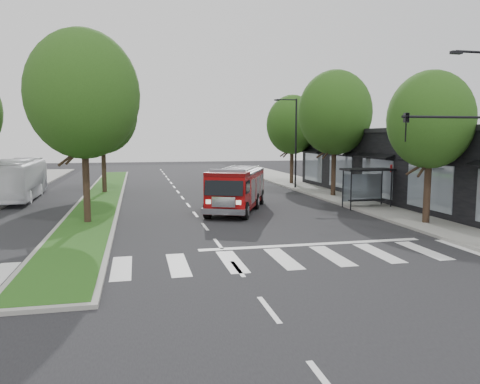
{
  "coord_description": "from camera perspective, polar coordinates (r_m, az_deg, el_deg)",
  "views": [
    {
      "loc": [
        -3.39,
        -19.68,
        4.62
      ],
      "look_at": [
        1.82,
        3.81,
        1.8
      ],
      "focal_mm": 35.0,
      "sensor_mm": 36.0,
      "label": 1
    }
  ],
  "objects": [
    {
      "name": "ground",
      "position": [
        20.49,
        -2.68,
        -6.35
      ],
      "size": [
        140.0,
        140.0,
        0.0
      ],
      "primitive_type": "plane",
      "color": "black",
      "rests_on": "ground"
    },
    {
      "name": "sidewalk_right",
      "position": [
        33.97,
        15.52,
        -1.25
      ],
      "size": [
        5.0,
        80.0,
        0.15
      ],
      "primitive_type": "cube",
      "color": "gray",
      "rests_on": "ground"
    },
    {
      "name": "median",
      "position": [
        38.04,
        -16.35,
        -0.45
      ],
      "size": [
        3.0,
        50.0,
        0.15
      ],
      "color": "gray",
      "rests_on": "ground"
    },
    {
      "name": "storefront_row",
      "position": [
        36.07,
        21.97,
        2.83
      ],
      "size": [
        8.0,
        30.0,
        5.0
      ],
      "primitive_type": "cube",
      "color": "black",
      "rests_on": "ground"
    },
    {
      "name": "bus_shelter",
      "position": [
        31.52,
        15.12,
        1.76
      ],
      "size": [
        3.2,
        1.6,
        2.61
      ],
      "color": "black",
      "rests_on": "ground"
    },
    {
      "name": "tree_right_near",
      "position": [
        26.31,
        22.2,
        8.13
      ],
      "size": [
        4.4,
        4.4,
        8.05
      ],
      "color": "black",
      "rests_on": "ground"
    },
    {
      "name": "tree_right_mid",
      "position": [
        36.87,
        11.49,
        9.46
      ],
      "size": [
        5.6,
        5.6,
        9.72
      ],
      "color": "black",
      "rests_on": "ground"
    },
    {
      "name": "tree_right_far",
      "position": [
        46.16,
        6.38,
        8.15
      ],
      "size": [
        5.0,
        5.0,
        8.73
      ],
      "color": "black",
      "rests_on": "ground"
    },
    {
      "name": "tree_median_near",
      "position": [
        25.9,
        -18.61,
        11.2
      ],
      "size": [
        5.8,
        5.8,
        10.16
      ],
      "color": "black",
      "rests_on": "ground"
    },
    {
      "name": "tree_median_far",
      "position": [
        39.81,
        -16.46,
        9.1
      ],
      "size": [
        5.6,
        5.6,
        9.72
      ],
      "color": "black",
      "rests_on": "ground"
    },
    {
      "name": "streetlight_right_near",
      "position": [
        20.75,
        26.44,
        6.12
      ],
      "size": [
        4.08,
        0.22,
        8.0
      ],
      "color": "black",
      "rests_on": "ground"
    },
    {
      "name": "streetlight_right_far",
      "position": [
        41.99,
        6.63,
        6.45
      ],
      "size": [
        2.11,
        0.2,
        8.0
      ],
      "color": "black",
      "rests_on": "ground"
    },
    {
      "name": "fire_engine",
      "position": [
        29.41,
        -0.38,
        0.3
      ],
      "size": [
        5.4,
        8.41,
        2.82
      ],
      "rotation": [
        0.0,
        0.0,
        -0.4
      ],
      "color": "#570405",
      "rests_on": "ground"
    },
    {
      "name": "city_bus",
      "position": [
        38.59,
        -25.36,
        1.43
      ],
      "size": [
        3.03,
        10.99,
        3.03
      ],
      "primitive_type": "imported",
      "rotation": [
        0.0,
        0.0,
        0.04
      ],
      "color": "white",
      "rests_on": "ground"
    }
  ]
}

